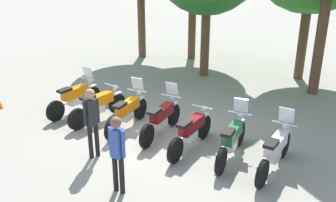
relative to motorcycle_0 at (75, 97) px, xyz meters
name	(u,v)px	position (x,y,z in m)	size (l,w,h in m)	color
ground_plane	(159,137)	(3.19, -0.14, -0.52)	(80.00, 80.00, 0.00)	gray
motorcycle_0	(75,97)	(0.00, 0.00, 0.00)	(0.62, 2.19, 1.37)	black
motorcycle_1	(99,105)	(1.07, -0.13, -0.01)	(0.69, 2.18, 0.99)	black
motorcycle_2	(127,112)	(2.12, -0.10, 0.00)	(0.62, 2.19, 1.37)	black
motorcycle_3	(162,118)	(3.19, 0.03, 0.00)	(0.62, 2.19, 1.37)	black
motorcycle_4	(191,131)	(4.26, -0.26, -0.01)	(0.62, 2.19, 0.99)	black
motorcycle_5	(232,138)	(5.32, -0.14, 0.00)	(0.62, 2.19, 1.37)	black
motorcycle_6	(275,150)	(6.39, -0.18, 0.00)	(0.62, 2.19, 1.37)	black
person_0	(92,118)	(2.40, -1.86, 0.54)	(0.31, 0.40, 1.79)	black
person_1	(117,149)	(3.83, -2.72, 0.50)	(0.40, 0.23, 1.73)	black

